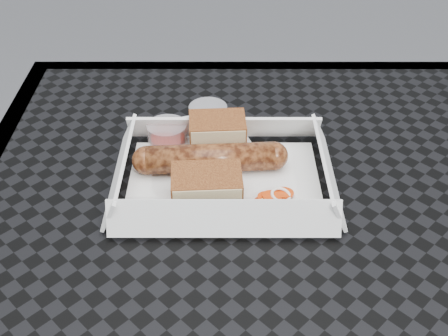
# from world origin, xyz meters

# --- Properties ---
(patio_table) EXTENTS (0.80, 0.80, 0.74)m
(patio_table) POSITION_xyz_m (0.00, 0.00, 0.67)
(patio_table) COLOR black
(patio_table) RESTS_ON ground
(food_tray) EXTENTS (0.22, 0.15, 0.00)m
(food_tray) POSITION_xyz_m (-0.10, 0.10, 0.75)
(food_tray) COLOR white
(food_tray) RESTS_ON patio_table
(bratwurst) EXTENTS (0.18, 0.04, 0.03)m
(bratwurst) POSITION_xyz_m (-0.12, 0.12, 0.77)
(bratwurst) COLOR brown
(bratwurst) RESTS_ON food_tray
(bread_near) EXTENTS (0.07, 0.05, 0.04)m
(bread_near) POSITION_xyz_m (-0.11, 0.16, 0.77)
(bread_near) COLOR brown
(bread_near) RESTS_ON food_tray
(bread_far) EXTENTS (0.08, 0.05, 0.04)m
(bread_far) POSITION_xyz_m (-0.12, 0.06, 0.77)
(bread_far) COLOR brown
(bread_far) RESTS_ON food_tray
(veg_garnish) EXTENTS (0.03, 0.03, 0.00)m
(veg_garnish) POSITION_xyz_m (-0.05, 0.06, 0.75)
(veg_garnish) COLOR red
(veg_garnish) RESTS_ON food_tray
(napkin) EXTENTS (0.15, 0.15, 0.00)m
(napkin) POSITION_xyz_m (-0.13, 0.18, 0.75)
(napkin) COLOR white
(napkin) RESTS_ON patio_table
(condiment_cup_sauce) EXTENTS (0.05, 0.05, 0.03)m
(condiment_cup_sauce) POSITION_xyz_m (-0.17, 0.18, 0.76)
(condiment_cup_sauce) COLOR maroon
(condiment_cup_sauce) RESTS_ON patio_table
(condiment_cup_empty) EXTENTS (0.05, 0.05, 0.03)m
(condiment_cup_empty) POSITION_xyz_m (-0.12, 0.22, 0.76)
(condiment_cup_empty) COLOR silver
(condiment_cup_empty) RESTS_ON patio_table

